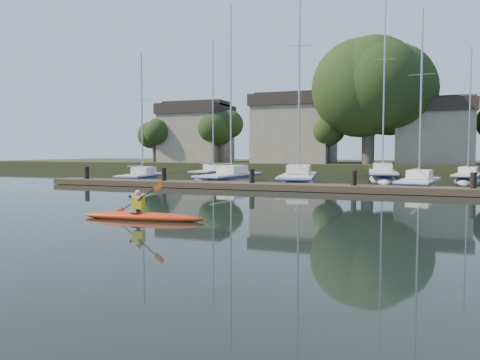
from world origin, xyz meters
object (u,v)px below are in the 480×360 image
(dock, at_px, (301,187))
(sailboat_5, at_px, (212,178))
(sailboat_0, at_px, (142,184))
(sailboat_6, at_px, (382,181))
(sailboat_7, at_px, (467,183))
(sailboat_1, at_px, (229,185))
(kayak, at_px, (142,215))
(sailboat_2, at_px, (298,187))
(sailboat_3, at_px, (418,191))

(dock, relative_size, sailboat_5, 2.52)
(sailboat_0, bearing_deg, sailboat_6, 22.44)
(sailboat_6, height_order, sailboat_7, sailboat_6)
(sailboat_6, distance_m, sailboat_7, 6.30)
(sailboat_5, height_order, sailboat_7, sailboat_5)
(dock, height_order, sailboat_0, sailboat_0)
(sailboat_6, bearing_deg, sailboat_1, -145.90)
(kayak, relative_size, sailboat_2, 0.27)
(sailboat_7, bearing_deg, kayak, -104.43)
(kayak, distance_m, sailboat_7, 29.02)
(sailboat_2, xyz_separation_m, sailboat_6, (5.12, 8.41, 0.01))
(sailboat_2, xyz_separation_m, sailboat_3, (7.75, -1.20, 0.02))
(kayak, bearing_deg, sailboat_2, 81.07)
(sailboat_1, distance_m, sailboat_2, 5.17)
(kayak, distance_m, sailboat_2, 18.24)
(sailboat_1, bearing_deg, kayak, -71.27)
(sailboat_6, bearing_deg, dock, -110.42)
(dock, xyz_separation_m, sailboat_0, (-13.01, 3.81, -0.38))
(kayak, bearing_deg, sailboat_7, 59.03)
(kayak, bearing_deg, sailboat_5, 103.09)
(sailboat_3, height_order, sailboat_7, sailboat_3)
(sailboat_0, relative_size, sailboat_7, 0.94)
(kayak, relative_size, sailboat_5, 0.33)
(kayak, xyz_separation_m, sailboat_5, (-8.54, 25.65, -0.34))
(sailboat_1, height_order, sailboat_3, sailboat_1)
(kayak, xyz_separation_m, sailboat_3, (8.90, 17.00, -0.35))
(dock, relative_size, sailboat_3, 2.83)
(dock, height_order, sailboat_7, sailboat_7)
(sailboat_0, distance_m, sailboat_5, 8.93)
(kayak, xyz_separation_m, sailboat_0, (-10.55, 16.96, -0.34))
(kayak, distance_m, sailboat_1, 18.80)
(dock, height_order, sailboat_2, sailboat_2)
(sailboat_2, height_order, sailboat_7, sailboat_2)
(sailboat_0, bearing_deg, sailboat_3, -7.29)
(sailboat_1, distance_m, sailboat_7, 18.32)
(sailboat_2, height_order, sailboat_3, sailboat_2)
(sailboat_2, distance_m, sailboat_3, 7.84)
(kayak, relative_size, sailboat_1, 0.31)
(sailboat_3, height_order, sailboat_6, sailboat_6)
(sailboat_3, relative_size, sailboat_5, 0.89)
(sailboat_1, bearing_deg, sailboat_7, 31.60)
(dock, relative_size, sailboat_1, 2.41)
(sailboat_0, xyz_separation_m, sailboat_3, (19.45, 0.05, -0.00))
(sailboat_3, bearing_deg, sailboat_0, -170.85)
(kayak, height_order, sailboat_5, sailboat_5)
(kayak, height_order, dock, kayak)
(kayak, relative_size, sailboat_7, 0.39)
(kayak, relative_size, sailboat_3, 0.37)
(dock, height_order, sailboat_1, sailboat_1)
(sailboat_0, bearing_deg, sailboat_1, 4.70)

